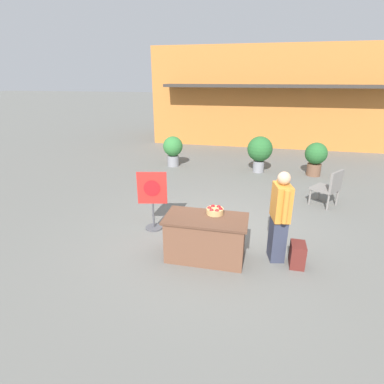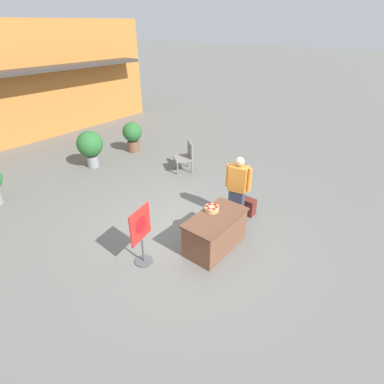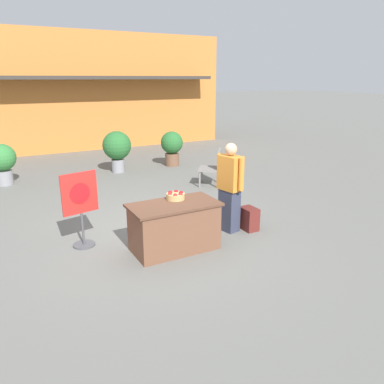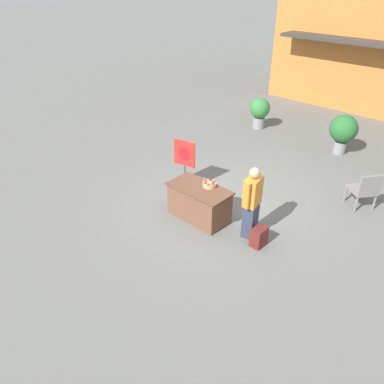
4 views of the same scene
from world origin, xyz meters
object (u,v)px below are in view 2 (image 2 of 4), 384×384
at_px(potted_plant_near_right, 90,145).
at_px(potted_plant_near_left, 132,135).
at_px(apple_basket, 212,208).
at_px(patio_chair, 186,155).
at_px(poster_board, 141,234).
at_px(person_visitor, 237,189).
at_px(backpack, 248,207).
at_px(display_table, 215,232).

xyz_separation_m(potted_plant_near_right, potted_plant_near_left, (1.78, -0.00, -0.11)).
distance_m(apple_basket, patio_chair, 3.68).
xyz_separation_m(apple_basket, poster_board, (-1.39, 0.65, -0.15)).
distance_m(person_visitor, poster_board, 2.57).
distance_m(backpack, potted_plant_near_right, 5.51).
height_order(display_table, poster_board, poster_board).
bearing_deg(backpack, potted_plant_near_right, 97.73).
height_order(potted_plant_near_right, potted_plant_near_left, potted_plant_near_right).
bearing_deg(backpack, apple_basket, 175.94).
xyz_separation_m(apple_basket, backpack, (1.45, -0.10, -0.63)).
bearing_deg(backpack, potted_plant_near_left, 79.17).
xyz_separation_m(backpack, patio_chair, (0.99, 2.84, 0.31)).
bearing_deg(patio_chair, backpack, 107.56).
height_order(display_table, potted_plant_near_left, potted_plant_near_left).
distance_m(backpack, patio_chair, 3.02).
bearing_deg(potted_plant_near_right, potted_plant_near_left, -0.09).
bearing_deg(poster_board, backpack, 62.63).
bearing_deg(potted_plant_near_left, poster_board, -129.64).
distance_m(apple_basket, potted_plant_near_left, 5.89).
relative_size(backpack, patio_chair, 0.45).
bearing_deg(patio_chair, display_table, 85.64).
bearing_deg(patio_chair, poster_board, 65.37).
xyz_separation_m(person_visitor, potted_plant_near_left, (1.38, 5.28, -0.18)).
distance_m(patio_chair, potted_plant_near_right, 3.13).
height_order(patio_chair, potted_plant_near_right, potted_plant_near_right).
bearing_deg(potted_plant_near_right, poster_board, -114.16).
xyz_separation_m(display_table, poster_board, (-1.27, 0.84, 0.30)).
bearing_deg(person_visitor, apple_basket, -8.59).
relative_size(patio_chair, potted_plant_near_left, 0.87).
relative_size(apple_basket, potted_plant_near_left, 0.28).
xyz_separation_m(apple_basket, potted_plant_near_right, (0.71, 5.33, -0.10)).
distance_m(patio_chair, potted_plant_near_left, 2.60).
distance_m(display_table, poster_board, 1.55).
relative_size(display_table, backpack, 3.40).
relative_size(person_visitor, backpack, 3.84).
relative_size(apple_basket, poster_board, 0.24).
bearing_deg(person_visitor, backpack, 144.86).
height_order(apple_basket, potted_plant_near_right, potted_plant_near_right).
xyz_separation_m(person_visitor, poster_board, (-2.50, 0.60, -0.13)).
relative_size(display_table, potted_plant_near_right, 1.18).
bearing_deg(person_visitor, poster_board, -24.67).
bearing_deg(display_table, apple_basket, 57.39).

